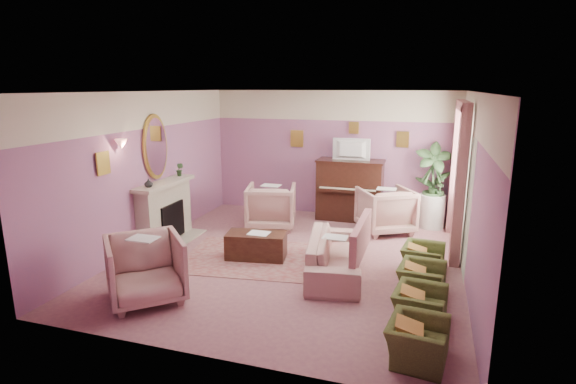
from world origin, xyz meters
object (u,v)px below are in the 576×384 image
(olive_chair_b, at_px, (420,301))
(side_table, at_px, (432,211))
(sofa, at_px, (335,248))
(olive_chair_a, at_px, (418,335))
(floral_armchair_front, at_px, (145,266))
(coffee_table, at_px, (256,246))
(floral_armchair_left, at_px, (271,204))
(television, at_px, (351,148))
(piano, at_px, (350,191))
(floral_armchair_right, at_px, (386,208))
(olive_chair_c, at_px, (422,275))
(olive_chair_d, at_px, (423,255))

(olive_chair_b, xyz_separation_m, side_table, (0.13, 4.15, 0.05))
(sofa, height_order, olive_chair_a, sofa)
(sofa, xyz_separation_m, olive_chair_a, (1.33, -2.06, -0.11))
(floral_armchair_front, height_order, side_table, floral_armchair_front)
(coffee_table, distance_m, floral_armchair_left, 1.78)
(television, xyz_separation_m, floral_armchair_left, (-1.45, -1.03, -1.10))
(side_table, bearing_deg, piano, 177.56)
(floral_armchair_right, xyz_separation_m, side_table, (0.90, 0.61, -0.15))
(coffee_table, relative_size, olive_chair_b, 1.44)
(olive_chair_a, xyz_separation_m, side_table, (0.13, 4.97, 0.05))
(television, xyz_separation_m, olive_chair_a, (1.63, -5.00, -1.30))
(sofa, bearing_deg, television, 95.77)
(television, xyz_separation_m, olive_chair_c, (1.63, -3.36, -1.30))
(floral_armchair_right, relative_size, side_table, 1.44)
(piano, relative_size, floral_armchair_right, 1.39)
(olive_chair_a, bearing_deg, sofa, 122.87)
(floral_armchair_left, distance_m, floral_armchair_right, 2.34)
(floral_armchair_left, xyz_separation_m, olive_chair_c, (3.08, -2.32, -0.20))
(television, bearing_deg, olive_chair_a, -71.99)
(floral_armchair_left, bearing_deg, floral_armchair_front, -98.14)
(floral_armchair_right, relative_size, floral_armchair_front, 1.00)
(television, xyz_separation_m, coffee_table, (-1.10, -2.76, -1.38))
(olive_chair_c, bearing_deg, floral_armchair_right, 105.89)
(olive_chair_a, relative_size, olive_chair_c, 1.00)
(television, xyz_separation_m, floral_armchair_right, (0.85, -0.63, -1.10))
(olive_chair_d, bearing_deg, floral_armchair_front, -149.38)
(piano, distance_m, side_table, 1.78)
(olive_chair_b, relative_size, olive_chair_d, 1.00)
(television, height_order, olive_chair_d, television)
(olive_chair_b, distance_m, olive_chair_d, 1.64)
(floral_armchair_right, bearing_deg, television, 143.28)
(floral_armchair_front, xyz_separation_m, olive_chair_b, (3.60, 0.49, -0.20))
(floral_armchair_right, xyz_separation_m, olive_chair_d, (0.78, -1.90, -0.20))
(olive_chair_d, bearing_deg, olive_chair_c, -90.00)
(piano, xyz_separation_m, sofa, (0.30, -2.99, -0.24))
(coffee_table, relative_size, side_table, 1.43)
(sofa, bearing_deg, olive_chair_d, 16.96)
(floral_armchair_front, bearing_deg, floral_armchair_left, 81.86)
(coffee_table, bearing_deg, piano, 68.55)
(piano, distance_m, floral_armchair_front, 5.11)
(coffee_table, xyz_separation_m, floral_armchair_right, (1.95, 2.13, 0.28))
(piano, distance_m, olive_chair_a, 5.31)
(sofa, relative_size, floral_armchair_left, 2.02)
(television, height_order, olive_chair_c, television)
(television, relative_size, sofa, 0.39)
(olive_chair_b, bearing_deg, television, 111.26)
(television, distance_m, floral_armchair_right, 1.53)
(floral_armchair_left, relative_size, olive_chair_d, 1.45)
(coffee_table, height_order, floral_armchair_left, floral_armchair_left)
(floral_armchair_front, distance_m, olive_chair_d, 4.18)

